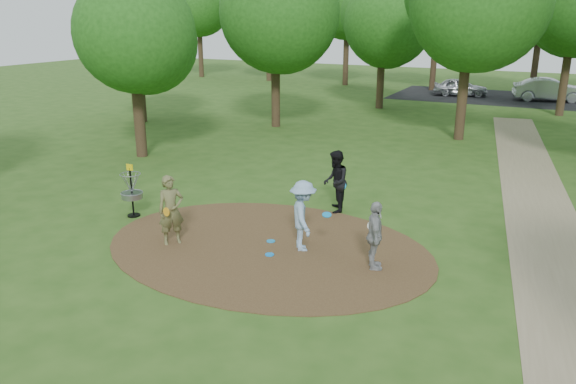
% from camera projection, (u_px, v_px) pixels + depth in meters
% --- Properties ---
extents(ground, '(100.00, 100.00, 0.00)m').
position_uv_depth(ground, '(267.00, 247.00, 13.97)').
color(ground, '#2D5119').
rests_on(ground, ground).
extents(dirt_clearing, '(8.40, 8.40, 0.02)m').
position_uv_depth(dirt_clearing, '(267.00, 247.00, 13.96)').
color(dirt_clearing, '#47301C').
rests_on(dirt_clearing, ground).
extents(footpath, '(7.55, 39.89, 0.01)m').
position_uv_depth(footpath, '(556.00, 265.00, 12.94)').
color(footpath, '#8C7A5B').
rests_on(footpath, ground).
extents(parking_lot, '(14.00, 8.00, 0.01)m').
position_uv_depth(parking_lot, '(498.00, 97.00, 38.76)').
color(parking_lot, black).
rests_on(parking_lot, ground).
extents(player_observer_with_disc, '(0.74, 0.77, 1.78)m').
position_uv_depth(player_observer_with_disc, '(171.00, 210.00, 13.92)').
color(player_observer_with_disc, brown).
rests_on(player_observer_with_disc, ground).
extents(player_throwing_with_disc, '(1.36, 1.31, 1.76)m').
position_uv_depth(player_throwing_with_disc, '(303.00, 216.00, 13.56)').
color(player_throwing_with_disc, '#8FB1D5').
rests_on(player_throwing_with_disc, ground).
extents(player_walking_with_disc, '(0.96, 1.07, 1.82)m').
position_uv_depth(player_walking_with_disc, '(335.00, 182.00, 16.22)').
color(player_walking_with_disc, black).
rests_on(player_walking_with_disc, ground).
extents(player_waiting_with_disc, '(0.72, 1.02, 1.60)m').
position_uv_depth(player_waiting_with_disc, '(375.00, 236.00, 12.55)').
color(player_waiting_with_disc, '#959598').
rests_on(player_waiting_with_disc, ground).
extents(disc_ground_cyan, '(0.22, 0.22, 0.02)m').
position_uv_depth(disc_ground_cyan, '(271.00, 241.00, 14.26)').
color(disc_ground_cyan, '#1A8CD3').
rests_on(disc_ground_cyan, dirt_clearing).
extents(disc_ground_blue, '(0.22, 0.22, 0.02)m').
position_uv_depth(disc_ground_blue, '(270.00, 255.00, 13.47)').
color(disc_ground_blue, '#0D7FE7').
rests_on(disc_ground_blue, dirt_clearing).
extents(car_left, '(3.89, 2.25, 1.25)m').
position_uv_depth(car_left, '(460.00, 87.00, 39.30)').
color(car_left, '#A8AAB0').
rests_on(car_left, ground).
extents(car_right, '(4.75, 2.34, 1.50)m').
position_uv_depth(car_right, '(550.00, 90.00, 36.90)').
color(car_right, '#9FA3A7').
rests_on(car_right, ground).
extents(disc_golf_basket, '(0.63, 0.63, 1.54)m').
position_uv_depth(disc_golf_basket, '(131.00, 187.00, 15.85)').
color(disc_golf_basket, black).
rests_on(disc_golf_basket, ground).
extents(tree_ring, '(36.72, 45.44, 8.95)m').
position_uv_depth(tree_ring, '(431.00, 25.00, 20.17)').
color(tree_ring, '#332316').
rests_on(tree_ring, ground).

